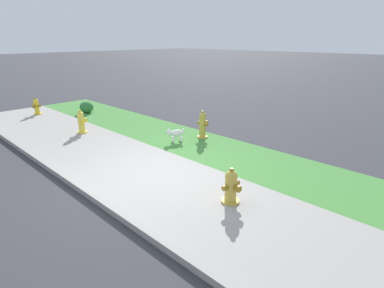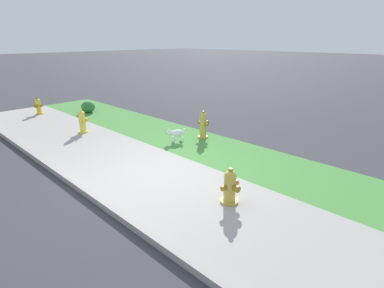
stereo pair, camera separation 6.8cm
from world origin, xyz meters
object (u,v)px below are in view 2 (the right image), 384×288
(fire_hydrant_mid_block, at_px, (203,125))
(small_white_dog, at_px, (176,133))
(fire_hydrant_across_street, at_px, (230,187))
(shrub_bush_far_verge, at_px, (88,107))
(fire_hydrant_at_driveway, at_px, (82,122))
(fire_hydrant_near_corner, at_px, (38,106))

(fire_hydrant_mid_block, height_order, small_white_dog, fire_hydrant_mid_block)
(fire_hydrant_across_street, relative_size, small_white_dog, 1.34)
(fire_hydrant_mid_block, relative_size, shrub_bush_far_verge, 1.53)
(fire_hydrant_at_driveway, height_order, fire_hydrant_mid_block, fire_hydrant_mid_block)
(small_white_dog, bearing_deg, fire_hydrant_at_driveway, -36.20)
(fire_hydrant_mid_block, bearing_deg, fire_hydrant_near_corner, -158.32)
(fire_hydrant_across_street, distance_m, fire_hydrant_mid_block, 3.76)
(fire_hydrant_at_driveway, height_order, shrub_bush_far_verge, fire_hydrant_at_driveway)
(small_white_dog, bearing_deg, fire_hydrant_mid_block, -174.83)
(fire_hydrant_across_street, relative_size, fire_hydrant_at_driveway, 0.91)
(fire_hydrant_near_corner, xyz_separation_m, fire_hydrant_mid_block, (6.56, 2.28, 0.08))
(fire_hydrant_at_driveway, xyz_separation_m, fire_hydrant_mid_block, (3.05, 2.24, 0.04))
(fire_hydrant_near_corner, bearing_deg, shrub_bush_far_verge, -161.78)
(fire_hydrant_near_corner, bearing_deg, small_white_dog, 158.41)
(fire_hydrant_across_street, xyz_separation_m, shrub_bush_far_verge, (-8.29, 1.65, -0.09))
(fire_hydrant_mid_block, bearing_deg, fire_hydrant_at_driveway, -141.15)
(fire_hydrant_mid_block, xyz_separation_m, small_white_dog, (-0.31, -0.81, -0.15))
(fire_hydrant_across_street, height_order, fire_hydrant_near_corner, fire_hydrant_across_street)
(fire_hydrant_near_corner, height_order, fire_hydrant_mid_block, fire_hydrant_mid_block)
(fire_hydrant_mid_block, distance_m, small_white_dog, 0.89)
(shrub_bush_far_verge, bearing_deg, fire_hydrant_mid_block, 8.38)
(small_white_dog, relative_size, shrub_bush_far_verge, 0.94)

